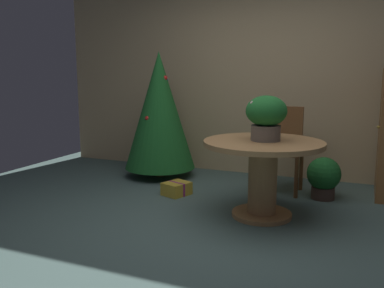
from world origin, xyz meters
name	(u,v)px	position (x,y,z in m)	size (l,w,h in m)	color
ground_plane	(210,231)	(0.00, 0.00, 0.00)	(6.60, 6.60, 0.00)	#4C6660
back_wall_panel	(270,75)	(0.00, 2.20, 1.30)	(6.00, 0.10, 2.60)	tan
round_dining_table	(263,166)	(0.32, 0.54, 0.48)	(1.10, 1.10, 0.72)	#B27F4C
flower_vase	(266,115)	(0.33, 0.56, 0.95)	(0.37, 0.37, 0.41)	#665B51
wooden_chair_far	(283,144)	(0.32, 1.49, 0.54)	(0.45, 0.39, 0.96)	brown
holiday_tree	(159,111)	(-1.26, 1.54, 0.86)	(0.90, 0.90, 1.60)	brown
gift_box_gold	(177,189)	(-0.71, 0.86, 0.07)	(0.31, 0.34, 0.14)	gold
potted_plant	(324,177)	(0.79, 1.34, 0.24)	(0.35, 0.35, 0.45)	#4C382D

